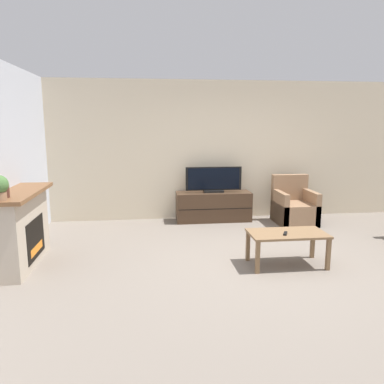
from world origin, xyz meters
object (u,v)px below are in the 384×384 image
(fireplace, at_px, (20,228))
(remote, at_px, (285,233))
(tv_stand, at_px, (213,206))
(mantel_vase_left, at_px, (5,191))
(armchair, at_px, (294,208))
(tv, at_px, (214,181))
(coffee_table, at_px, (287,237))

(fireplace, bearing_deg, remote, -8.20)
(fireplace, distance_m, tv_stand, 3.57)
(mantel_vase_left, xyz_separation_m, armchair, (4.43, 2.10, -0.80))
(remote, bearing_deg, armchair, 91.26)
(remote, bearing_deg, fireplace, -162.33)
(tv, bearing_deg, fireplace, -145.91)
(remote, bearing_deg, tv, 127.41)
(remote, bearing_deg, tv_stand, 127.40)
(fireplace, height_order, coffee_table, fireplace)
(mantel_vase_left, xyz_separation_m, tv, (2.93, 2.44, -0.30))
(tv, height_order, armchair, tv)
(mantel_vase_left, relative_size, tv_stand, 0.13)
(mantel_vase_left, bearing_deg, tv, 39.73)
(mantel_vase_left, height_order, armchair, mantel_vase_left)
(fireplace, xyz_separation_m, armchair, (4.45, 1.66, -0.22))
(tv_stand, xyz_separation_m, remote, (0.51, -2.50, 0.18))
(remote, bearing_deg, mantel_vase_left, -155.09)
(tv_stand, bearing_deg, coffee_table, -76.90)
(coffee_table, xyz_separation_m, remote, (-0.06, -0.07, 0.07))
(mantel_vase_left, bearing_deg, remote, -0.95)
(coffee_table, height_order, remote, remote)
(tv_stand, distance_m, remote, 2.55)
(armchair, height_order, remote, armchair)
(fireplace, xyz_separation_m, coffee_table, (3.52, -0.43, -0.12))
(mantel_vase_left, height_order, tv_stand, mantel_vase_left)
(fireplace, xyz_separation_m, remote, (3.46, -0.50, -0.05))
(armchair, bearing_deg, fireplace, -159.53)
(tv_stand, relative_size, remote, 9.46)
(armchair, relative_size, coffee_table, 0.88)
(fireplace, distance_m, coffee_table, 3.54)
(mantel_vase_left, distance_m, armchair, 4.97)
(mantel_vase_left, height_order, tv, mantel_vase_left)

